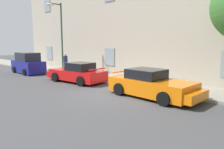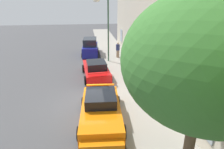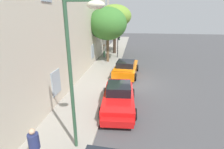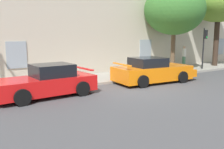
{
  "view_description": "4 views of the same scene",
  "coord_description": "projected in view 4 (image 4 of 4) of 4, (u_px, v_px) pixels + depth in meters",
  "views": [
    {
      "loc": [
        7.63,
        -8.6,
        2.88
      ],
      "look_at": [
        -0.96,
        1.02,
        0.89
      ],
      "focal_mm": 34.08,
      "sensor_mm": 36.0,
      "label": 1
    },
    {
      "loc": [
        10.48,
        0.36,
        6.02
      ],
      "look_at": [
        -2.41,
        2.09,
        0.91
      ],
      "focal_mm": 31.06,
      "sensor_mm": 36.0,
      "label": 2
    },
    {
      "loc": [
        -14.0,
        0.13,
        5.59
      ],
      "look_at": [
        -1.72,
        1.8,
        1.23
      ],
      "focal_mm": 27.75,
      "sensor_mm": 36.0,
      "label": 3
    },
    {
      "loc": [
        -7.71,
        -9.61,
        2.71
      ],
      "look_at": [
        -1.04,
        0.72,
        0.73
      ],
      "focal_mm": 39.7,
      "sensor_mm": 36.0,
      "label": 4
    }
  ],
  "objects": [
    {
      "name": "sportscar_yellow_flank",
      "position": [
        155.0,
        71.0,
        14.3
      ],
      "size": [
        5.0,
        2.43,
        1.44
      ],
      "color": "orange",
      "rests_on": "ground"
    },
    {
      "name": "traffic_light",
      "position": [
        205.0,
        41.0,
        18.56
      ],
      "size": [
        0.22,
        0.36,
        3.06
      ],
      "color": "black",
      "rests_on": "sidewalk"
    },
    {
      "name": "tree_midblock",
      "position": [
        219.0,
        3.0,
        20.16
      ],
      "size": [
        4.57,
        4.57,
        6.68
      ],
      "color": "#38281E",
      "rests_on": "sidewalk"
    },
    {
      "name": "ground_plane",
      "position": [
        137.0,
        89.0,
        12.53
      ],
      "size": [
        80.0,
        80.0,
        0.0
      ],
      "primitive_type": "plane",
      "color": "#444447"
    },
    {
      "name": "sportscar_red_lead",
      "position": [
        43.0,
        83.0,
        10.89
      ],
      "size": [
        4.76,
        2.3,
        1.42
      ],
      "color": "red",
      "rests_on": "ground"
    },
    {
      "name": "sidewalk",
      "position": [
        103.0,
        78.0,
        15.31
      ],
      "size": [
        60.0,
        3.07,
        0.14
      ],
      "primitive_type": "cube",
      "color": "gray",
      "rests_on": "ground"
    },
    {
      "name": "pedestrian_strolling",
      "position": [
        184.0,
        56.0,
        20.29
      ],
      "size": [
        0.33,
        0.33,
        1.67
      ],
      "color": "#4C7F59",
      "rests_on": "sidewalk"
    },
    {
      "name": "tree_near_kerb",
      "position": [
        174.0,
        10.0,
        17.86
      ],
      "size": [
        4.37,
        4.37,
        6.21
      ],
      "color": "brown",
      "rests_on": "sidewalk"
    }
  ]
}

